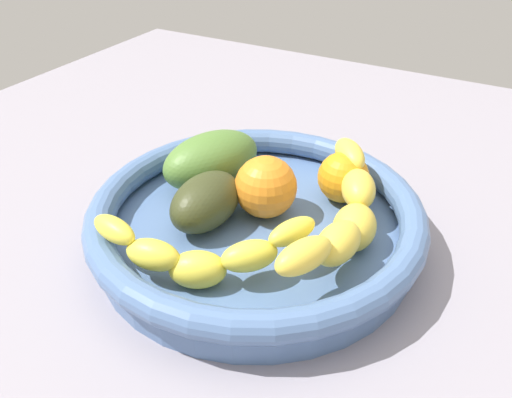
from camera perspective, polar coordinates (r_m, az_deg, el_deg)
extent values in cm
cube|color=gray|center=(57.54, 0.00, -5.80)|extent=(120.00, 120.00, 3.00)
cylinder|color=#4E6D9F|center=(55.85, 0.00, -3.63)|extent=(32.76, 32.76, 2.47)
torus|color=#4E6D9F|center=(54.26, 0.00, -1.35)|extent=(34.82, 34.82, 2.94)
ellipsoid|color=yellow|center=(49.16, -15.11, -3.21)|extent=(3.13, 5.52, 2.22)
ellipsoid|color=yellow|center=(47.37, -11.09, -5.94)|extent=(3.56, 5.56, 2.81)
ellipsoid|color=yellow|center=(46.88, -5.96, -7.74)|extent=(5.44, 6.19, 3.41)
ellipsoid|color=yellow|center=(46.37, -0.70, -6.18)|extent=(5.72, 5.60, 2.81)
ellipsoid|color=yellow|center=(47.34, 3.94, -3.53)|extent=(5.65, 4.11, 2.22)
ellipsoid|color=yellow|center=(43.30, 5.19, -6.15)|extent=(6.42, 4.80, 2.74)
ellipsoid|color=yellow|center=(47.27, 8.86, -4.74)|extent=(6.20, 4.16, 3.47)
ellipsoid|color=yellow|center=(51.84, 10.61, -3.02)|extent=(6.40, 5.06, 4.21)
ellipsoid|color=yellow|center=(55.08, 11.03, 1.09)|extent=(6.74, 5.60, 3.47)
ellipsoid|color=yellow|center=(58.40, 10.11, 4.80)|extent=(6.19, 5.88, 2.74)
sphere|color=orange|center=(54.79, 1.04, 1.32)|extent=(6.60, 6.60, 6.60)
sphere|color=orange|center=(58.16, 9.44, 2.34)|extent=(5.64, 5.64, 5.64)
ellipsoid|color=#373C1E|center=(53.80, -5.46, -0.27)|extent=(9.42, 6.19, 5.41)
ellipsoid|color=#527B33|center=(60.42, -4.85, 4.26)|extent=(13.91, 11.17, 6.17)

